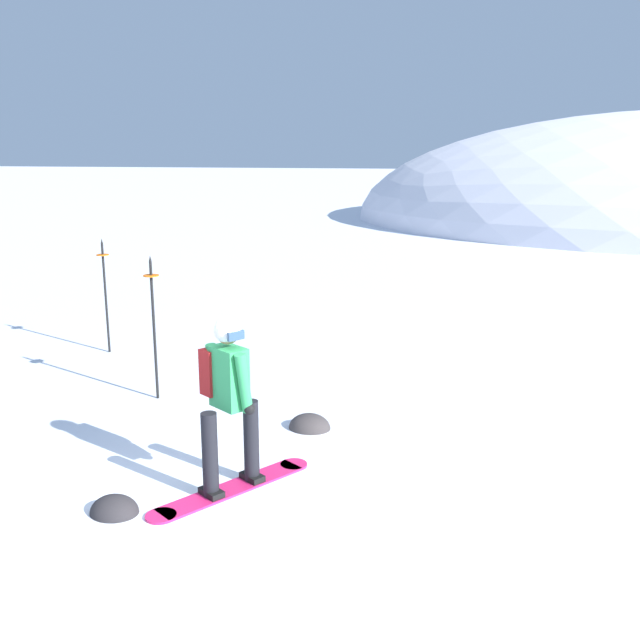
{
  "coord_description": "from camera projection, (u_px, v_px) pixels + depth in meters",
  "views": [
    {
      "loc": [
        2.73,
        -5.19,
        3.15
      ],
      "look_at": [
        0.03,
        3.48,
        1.0
      ],
      "focal_mm": 39.4,
      "sensor_mm": 36.0,
      "label": 1
    }
  ],
  "objects": [
    {
      "name": "piste_marker_far",
      "position": [
        105.0,
        288.0,
        11.23
      ],
      "size": [
        0.2,
        0.2,
        1.86
      ],
      "color": "black",
      "rests_on": "ground"
    },
    {
      "name": "rock_dark",
      "position": [
        115.0,
        513.0,
        6.33
      ],
      "size": [
        0.45,
        0.39,
        0.32
      ],
      "color": "#282628",
      "rests_on": "ground"
    },
    {
      "name": "rock_mid",
      "position": [
        310.0,
        428.0,
        8.28
      ],
      "size": [
        0.5,
        0.42,
        0.35
      ],
      "color": "#383333",
      "rests_on": "ground"
    },
    {
      "name": "piste_marker_near",
      "position": [
        153.0,
        318.0,
        9.05
      ],
      "size": [
        0.2,
        0.2,
        1.91
      ],
      "color": "black",
      "rests_on": "ground"
    },
    {
      "name": "ground_plane",
      "position": [
        203.0,
        512.0,
        6.34
      ],
      "size": [
        300.0,
        300.0,
        0.0
      ],
      "primitive_type": "plane",
      "color": "white"
    },
    {
      "name": "snowboarder_main",
      "position": [
        228.0,
        399.0,
        6.57
      ],
      "size": [
        1.06,
        1.63,
        1.71
      ],
      "color": "#D11E5B",
      "rests_on": "ground"
    }
  ]
}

